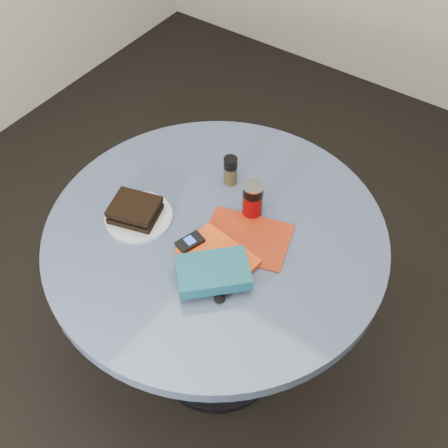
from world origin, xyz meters
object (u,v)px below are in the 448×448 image
Objects in this scene: magazine at (247,238)px; headphones at (210,294)px; novel at (213,272)px; table at (216,264)px; plate at (139,217)px; pepper_grinder at (231,170)px; mp3_player at (190,242)px; sandwich at (135,210)px; red_book at (218,257)px; soda_can at (253,199)px.

headphones is (0.03, -0.22, 0.01)m from magazine.
headphones is at bearing -108.41° from novel.
magazine is 2.70× the size of headphones.
plate is at bearing -157.32° from table.
pepper_grinder reaches higher than mp3_player.
headphones is at bearing -16.21° from sandwich.
mp3_player is (-0.12, 0.05, -0.01)m from novel.
headphones is (0.02, -0.04, -0.03)m from novel.
pepper_grinder is at bearing 125.48° from red_book.
headphones is at bearing -57.09° from red_book.
plate is at bearing 125.00° from novel.
table is at bearing -111.59° from soda_can.
soda_can is at bearing 97.65° from magazine.
mp3_player is at bearing -0.88° from plate.
red_book is 1.06× the size of novel.
table is 0.28m from headphones.
magazine is at bearing 47.70° from novel.
plate reaches higher than magazine.
plate is 0.19m from mp3_player.
novel is (0.17, -0.34, -0.01)m from pepper_grinder.
mp3_player is 0.96× the size of headphones.
headphones is at bearing -77.26° from soda_can.
sandwich reaches higher than magazine.
soda_can is at bearing 102.74° from headphones.
plate is 0.34m from soda_can.
plate is 0.03m from sandwich.
mp3_player reaches higher than magazine.
table is 0.31m from sandwich.
pepper_grinder reaches higher than novel.
mp3_player is at bearing 110.67° from novel.
novel is 0.06m from headphones.
plate is at bearing -175.70° from magazine.
novel reaches higher than headphones.
soda_can is at bearing 68.41° from table.
table is at bearing 78.80° from novel.
soda_can is 1.33× the size of mp3_player.
soda_can reaches higher than pepper_grinder.
soda_can is 0.32m from headphones.
magazine is at bearing 85.16° from red_book.
mp3_player is (-0.09, -0.01, 0.01)m from red_book.
novel reaches higher than red_book.
headphones is (0.05, -0.11, -0.00)m from red_book.
red_book is at bearing 115.26° from headphones.
sandwich is 1.40× the size of soda_can.
pepper_grinder is 0.31m from red_book.
plate is 0.31m from pepper_grinder.
sandwich is at bearing 125.91° from novel.
soda_can is at bearing 71.92° from mp3_player.
soda_can reaches higher than mp3_player.
red_book is 2.27× the size of headphones.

